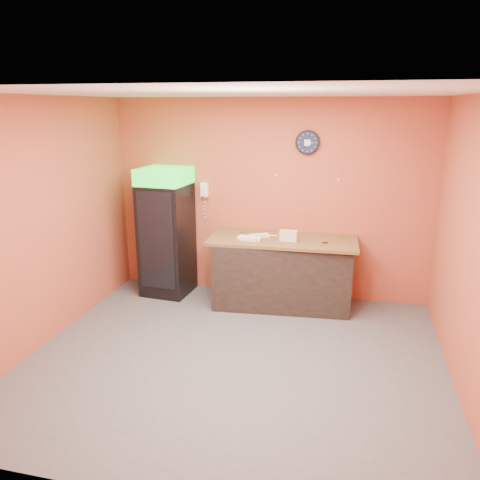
% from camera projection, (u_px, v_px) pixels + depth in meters
% --- Properties ---
extents(floor, '(4.50, 4.50, 0.00)m').
position_uv_depth(floor, '(235.00, 358.00, 5.16)').
color(floor, '#47474C').
rests_on(floor, ground).
extents(back_wall, '(4.50, 0.02, 2.80)m').
position_uv_depth(back_wall, '(269.00, 200.00, 6.64)').
color(back_wall, '#AE5331').
rests_on(back_wall, floor).
extents(left_wall, '(0.02, 4.00, 2.80)m').
position_uv_depth(left_wall, '(42.00, 224.00, 5.27)').
color(left_wall, '#AE5331').
rests_on(left_wall, floor).
extents(right_wall, '(0.02, 4.00, 2.80)m').
position_uv_depth(right_wall, '(474.00, 252.00, 4.27)').
color(right_wall, '#AE5331').
rests_on(right_wall, floor).
extents(ceiling, '(4.50, 4.00, 0.02)m').
position_uv_depth(ceiling, '(235.00, 93.00, 4.38)').
color(ceiling, white).
rests_on(ceiling, back_wall).
extents(beverage_cooler, '(0.70, 0.71, 1.85)m').
position_uv_depth(beverage_cooler, '(166.00, 234.00, 6.73)').
color(beverage_cooler, black).
rests_on(beverage_cooler, floor).
extents(prep_counter, '(1.89, 0.96, 0.92)m').
position_uv_depth(prep_counter, '(282.00, 273.00, 6.46)').
color(prep_counter, black).
rests_on(prep_counter, floor).
extents(wall_clock, '(0.33, 0.06, 0.33)m').
position_uv_depth(wall_clock, '(308.00, 142.00, 6.27)').
color(wall_clock, black).
rests_on(wall_clock, back_wall).
extents(wall_phone, '(0.11, 0.10, 0.21)m').
position_uv_depth(wall_phone, '(204.00, 190.00, 6.77)').
color(wall_phone, white).
rests_on(wall_phone, back_wall).
extents(butcher_paper, '(2.02, 0.92, 0.04)m').
position_uv_depth(butcher_paper, '(283.00, 240.00, 6.33)').
color(butcher_paper, brown).
rests_on(butcher_paper, prep_counter).
extents(sub_roll_stack, '(0.24, 0.10, 0.15)m').
position_uv_depth(sub_roll_stack, '(289.00, 236.00, 6.18)').
color(sub_roll_stack, beige).
rests_on(sub_roll_stack, butcher_paper).
extents(wrapped_sandwich_left, '(0.28, 0.11, 0.04)m').
position_uv_depth(wrapped_sandwich_left, '(250.00, 238.00, 6.25)').
color(wrapped_sandwich_left, silver).
rests_on(wrapped_sandwich_left, butcher_paper).
extents(wrapped_sandwich_mid, '(0.32, 0.20, 0.04)m').
position_uv_depth(wrapped_sandwich_mid, '(249.00, 238.00, 6.26)').
color(wrapped_sandwich_mid, silver).
rests_on(wrapped_sandwich_mid, butcher_paper).
extents(wrapped_sandwich_right, '(0.29, 0.23, 0.04)m').
position_uv_depth(wrapped_sandwich_right, '(259.00, 236.00, 6.38)').
color(wrapped_sandwich_right, silver).
rests_on(wrapped_sandwich_right, butcher_paper).
extents(kitchen_tool, '(0.06, 0.06, 0.06)m').
position_uv_depth(kitchen_tool, '(279.00, 235.00, 6.40)').
color(kitchen_tool, silver).
rests_on(kitchen_tool, butcher_paper).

